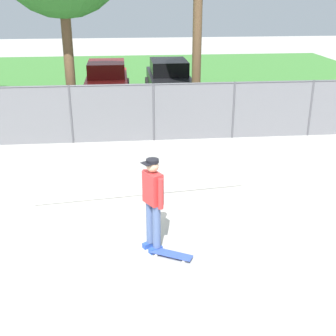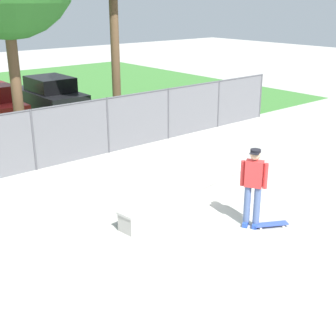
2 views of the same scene
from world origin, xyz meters
The scene contains 6 objects.
ground_plane centered at (0.00, 0.00, 0.00)m, with size 80.00×80.00×0.00m, color #ADAAA3.
concrete_ledge centered at (0.69, 1.68, 0.24)m, with size 4.70×1.06×0.47m.
skateboarder centered at (0.82, -0.15, 1.03)m, with size 0.41×0.53×1.84m.
skateboard centered at (1.13, -0.49, 0.07)m, with size 0.80×0.56×0.09m.
chainlink_fence centered at (0.00, 6.49, 1.02)m, with size 18.45×0.07×1.88m.
car_black centered at (2.47, 13.04, 0.84)m, with size 2.03×4.21×1.66m.
Camera 2 is at (-6.72, -6.19, 4.88)m, focal length 49.35 mm.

